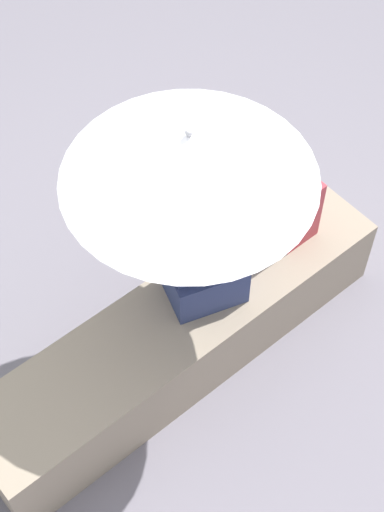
{
  "coord_description": "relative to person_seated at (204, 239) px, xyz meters",
  "views": [
    {
      "loc": [
        -1.21,
        -1.52,
        3.48
      ],
      "look_at": [
        0.08,
        0.01,
        0.77
      ],
      "focal_mm": 55.49,
      "sensor_mm": 36.0,
      "label": 1
    }
  ],
  "objects": [
    {
      "name": "stone_bench",
      "position": [
        -0.16,
        -0.03,
        -0.6
      ],
      "size": [
        2.14,
        0.48,
        0.42
      ],
      "primitive_type": "cube",
      "color": "gray",
      "rests_on": "ground"
    },
    {
      "name": "person_seated",
      "position": [
        0.0,
        0.0,
        0.0
      ],
      "size": [
        0.51,
        0.37,
        0.9
      ],
      "color": "navy",
      "rests_on": "stone_bench"
    },
    {
      "name": "ground_plane",
      "position": [
        -0.16,
        -0.03,
        -0.81
      ],
      "size": [
        14.0,
        14.0,
        0.0
      ],
      "primitive_type": "plane",
      "color": "slate"
    },
    {
      "name": "parasol",
      "position": [
        -0.08,
        0.0,
        0.56
      ],
      "size": [
        1.0,
        1.0,
        1.09
      ],
      "color": "#B7B7BC",
      "rests_on": "stone_bench"
    },
    {
      "name": "handbag_black",
      "position": [
        0.55,
        -0.02,
        -0.21
      ],
      "size": [
        0.21,
        0.17,
        0.37
      ],
      "color": "#B2333D",
      "rests_on": "stone_bench"
    }
  ]
}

